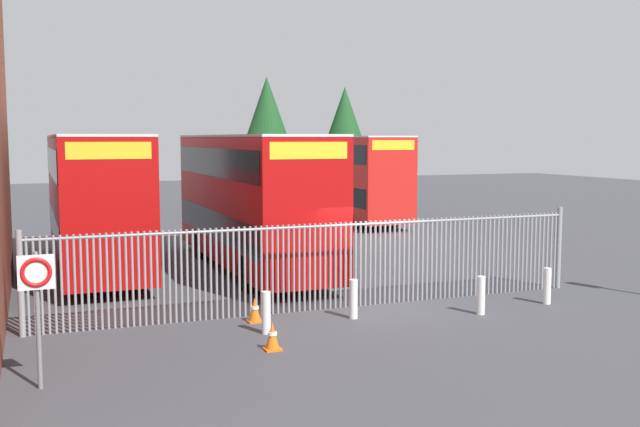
{
  "coord_description": "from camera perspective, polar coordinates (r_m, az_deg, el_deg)",
  "views": [
    {
      "loc": [
        -8.24,
        -16.94,
        4.32
      ],
      "look_at": [
        0.0,
        4.0,
        2.0
      ],
      "focal_mm": 41.22,
      "sensor_mm": 36.0,
      "label": 1
    }
  ],
  "objects": [
    {
      "name": "ground_plane",
      "position": [
        26.62,
        -3.16,
        -3.46
      ],
      "size": [
        100.0,
        100.0,
        0.0
      ],
      "primitive_type": "plane",
      "color": "#3D3D42"
    },
    {
      "name": "palisade_fence",
      "position": [
        18.55,
        0.6,
        -3.86
      ],
      "size": [
        14.51,
        0.14,
        2.35
      ],
      "color": "gray",
      "rests_on": "ground"
    },
    {
      "name": "double_decker_bus_near_gate",
      "position": [
        24.08,
        -5.38,
        1.34
      ],
      "size": [
        2.54,
        10.81,
        4.42
      ],
      "color": "#B70C0C",
      "rests_on": "ground"
    },
    {
      "name": "double_decker_bus_behind_fence_left",
      "position": [
        24.96,
        -17.14,
        1.27
      ],
      "size": [
        2.54,
        10.81,
        4.42
      ],
      "color": "#B70C0C",
      "rests_on": "ground"
    },
    {
      "name": "double_decker_bus_behind_fence_right",
      "position": [
        38.32,
        2.01,
        3.04
      ],
      "size": [
        2.54,
        10.81,
        4.42
      ],
      "color": "red",
      "rests_on": "ground"
    },
    {
      "name": "bollard_near_left",
      "position": [
        16.4,
        -4.2,
        -7.69
      ],
      "size": [
        0.2,
        0.2,
        0.95
      ],
      "primitive_type": "cylinder",
      "color": "silver",
      "rests_on": "ground"
    },
    {
      "name": "bollard_center_front",
      "position": [
        17.72,
        2.61,
        -6.65
      ],
      "size": [
        0.2,
        0.2,
        0.95
      ],
      "primitive_type": "cylinder",
      "color": "silver",
      "rests_on": "ground"
    },
    {
      "name": "bollard_near_right",
      "position": [
        18.53,
        12.39,
        -6.22
      ],
      "size": [
        0.2,
        0.2,
        0.95
      ],
      "primitive_type": "cylinder",
      "color": "silver",
      "rests_on": "ground"
    },
    {
      "name": "bollard_far_right",
      "position": [
        20.12,
        17.22,
        -5.4
      ],
      "size": [
        0.2,
        0.2,
        0.95
      ],
      "primitive_type": "cylinder",
      "color": "silver",
      "rests_on": "ground"
    },
    {
      "name": "traffic_cone_by_gate",
      "position": [
        15.22,
        -3.72,
        -9.48
      ],
      "size": [
        0.34,
        0.34,
        0.59
      ],
      "color": "orange",
      "rests_on": "ground"
    },
    {
      "name": "traffic_cone_mid_forecourt",
      "position": [
        17.48,
        -5.09,
        -7.47
      ],
      "size": [
        0.34,
        0.34,
        0.59
      ],
      "color": "orange",
      "rests_on": "ground"
    },
    {
      "name": "speed_limit_sign_post",
      "position": [
        13.43,
        -21.14,
        -5.42
      ],
      "size": [
        0.6,
        0.14,
        2.4
      ],
      "color": "slate",
      "rests_on": "ground"
    },
    {
      "name": "tree_tall_back",
      "position": [
        46.38,
        -4.14,
        6.92
      ],
      "size": [
        4.12,
        4.12,
        8.13
      ],
      "color": "#4C3823",
      "rests_on": "ground"
    },
    {
      "name": "tree_short_side",
      "position": [
        45.34,
        1.93,
        6.47
      ],
      "size": [
        3.68,
        3.68,
        7.43
      ],
      "color": "#4C3823",
      "rests_on": "ground"
    }
  ]
}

